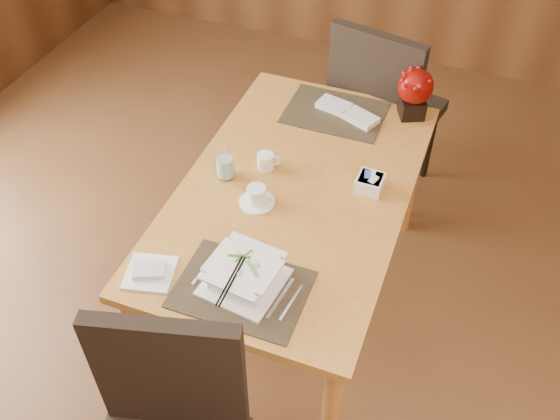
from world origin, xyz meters
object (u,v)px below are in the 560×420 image
at_px(dining_table, 295,206).
at_px(water_glass, 225,160).
at_px(soup_setting, 244,275).
at_px(sugar_caddy, 370,183).
at_px(far_chair, 381,105).
at_px(coffee_cup, 257,197).
at_px(creamer_jug, 266,161).
at_px(berry_decor, 415,91).
at_px(bread_plate, 150,273).

distance_m(dining_table, water_glass, 0.35).
height_order(soup_setting, sugar_caddy, soup_setting).
height_order(dining_table, far_chair, far_chair).
height_order(coffee_cup, far_chair, far_chair).
relative_size(water_glass, sugar_caddy, 1.66).
bearing_deg(sugar_caddy, far_chair, 99.47).
relative_size(water_glass, creamer_jug, 1.89).
bearing_deg(berry_decor, bread_plate, -117.83).
xyz_separation_m(dining_table, soup_setting, (-0.00, -0.52, 0.15)).
distance_m(water_glass, sugar_caddy, 0.59).
bearing_deg(sugar_caddy, creamer_jug, -177.00).
height_order(water_glass, creamer_jug, water_glass).
distance_m(soup_setting, sugar_caddy, 0.69).
distance_m(soup_setting, coffee_cup, 0.41).
height_order(creamer_jug, sugar_caddy, creamer_jug).
height_order(berry_decor, bread_plate, berry_decor).
relative_size(dining_table, soup_setting, 5.21).
relative_size(dining_table, creamer_jug, 16.28).
bearing_deg(creamer_jug, coffee_cup, -97.16).
bearing_deg(water_glass, sugar_caddy, 13.07).
distance_m(coffee_cup, bread_plate, 0.52).
xyz_separation_m(water_glass, berry_decor, (0.63, 0.69, 0.05)).
bearing_deg(creamer_jug, soup_setting, -94.76).
height_order(sugar_caddy, far_chair, far_chair).
xyz_separation_m(soup_setting, water_glass, (-0.29, 0.50, 0.04)).
height_order(coffee_cup, berry_decor, berry_decor).
bearing_deg(water_glass, berry_decor, 47.62).
height_order(bread_plate, far_chair, far_chair).
xyz_separation_m(berry_decor, bread_plate, (-0.66, -1.26, -0.13)).
bearing_deg(soup_setting, sugar_caddy, 73.21).
bearing_deg(water_glass, coffee_cup, -29.76).
height_order(soup_setting, coffee_cup, soup_setting).
bearing_deg(creamer_jug, dining_table, -46.34).
distance_m(water_glass, bread_plate, 0.58).
height_order(water_glass, sugar_caddy, water_glass).
relative_size(water_glass, bread_plate, 1.04).
distance_m(coffee_cup, sugar_caddy, 0.46).
bearing_deg(sugar_caddy, soup_setting, -114.21).
distance_m(dining_table, far_chair, 0.91).
bearing_deg(soup_setting, dining_table, 97.28).
relative_size(coffee_cup, sugar_caddy, 1.35).
bearing_deg(creamer_jug, water_glass, -159.87).
height_order(water_glass, berry_decor, berry_decor).
xyz_separation_m(soup_setting, creamer_jug, (-0.16, 0.61, -0.02)).
height_order(soup_setting, bread_plate, soup_setting).
height_order(creamer_jug, berry_decor, berry_decor).
bearing_deg(creamer_jug, sugar_caddy, -16.46).
bearing_deg(berry_decor, sugar_caddy, -95.20).
bearing_deg(water_glass, creamer_jug, 39.59).
bearing_deg(soup_setting, creamer_jug, 112.10).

